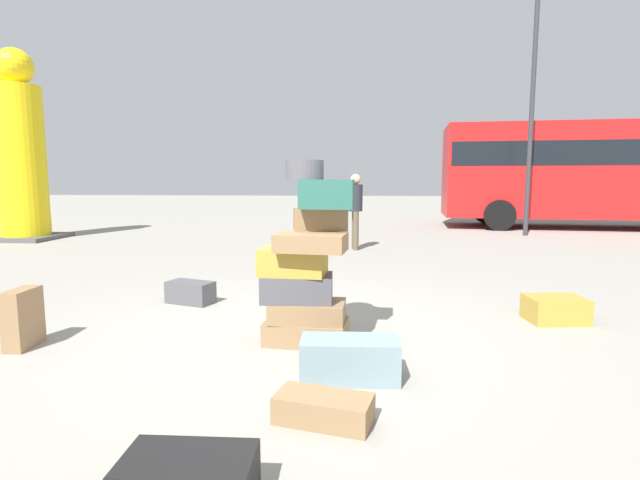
# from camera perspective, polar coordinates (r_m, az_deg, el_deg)

# --- Properties ---
(ground_plane) EXTENTS (80.00, 80.00, 0.00)m
(ground_plane) POSITION_cam_1_polar(r_m,az_deg,el_deg) (4.65, -3.32, -11.52)
(ground_plane) COLOR gray
(suitcase_tower) EXTENTS (0.86, 0.71, 1.66)m
(suitcase_tower) POSITION_cam_1_polar(r_m,az_deg,el_deg) (4.38, -1.60, -3.59)
(suitcase_tower) COLOR olive
(suitcase_tower) RESTS_ON ground
(suitcase_tan_white_trunk) EXTENTS (0.62, 0.48, 0.26)m
(suitcase_tan_white_trunk) POSITION_cam_1_polar(r_m,az_deg,el_deg) (5.69, 26.09, -7.38)
(suitcase_tan_white_trunk) COLOR #B28C33
(suitcase_tan_white_trunk) RESTS_ON ground
(suitcase_brown_foreground_far) EXTENTS (0.64, 0.41, 0.17)m
(suitcase_brown_foreground_far) POSITION_cam_1_polar(r_m,az_deg,el_deg) (3.15, 0.42, -19.33)
(suitcase_brown_foreground_far) COLOR olive
(suitcase_brown_foreground_far) RESTS_ON ground
(suitcase_slate_right_side) EXTENTS (0.75, 0.37, 0.31)m
(suitcase_slate_right_side) POSITION_cam_1_polar(r_m,az_deg,el_deg) (3.72, 3.53, -13.87)
(suitcase_slate_right_side) COLOR gray
(suitcase_slate_right_side) RESTS_ON ground
(suitcase_charcoal_upright_blue) EXTENTS (0.62, 0.45, 0.26)m
(suitcase_charcoal_upright_blue) POSITION_cam_1_polar(r_m,az_deg,el_deg) (6.07, -15.08, -6.00)
(suitcase_charcoal_upright_blue) COLOR #4C4C51
(suitcase_charcoal_upright_blue) RESTS_ON ground
(suitcase_brown_left_side) EXTENTS (0.19, 0.38, 0.53)m
(suitcase_brown_left_side) POSITION_cam_1_polar(r_m,az_deg,el_deg) (5.08, -31.72, -7.90)
(suitcase_brown_left_side) COLOR olive
(suitcase_brown_left_side) RESTS_ON ground
(person_bearded_onlooker) EXTENTS (0.30, 0.34, 1.61)m
(person_bearded_onlooker) POSITION_cam_1_polar(r_m,az_deg,el_deg) (10.27, 4.21, 4.20)
(person_bearded_onlooker) COLOR brown
(person_bearded_onlooker) RESTS_ON ground
(yellow_dummy_statue) EXTENTS (1.58, 1.58, 4.63)m
(yellow_dummy_statue) POSITION_cam_1_polar(r_m,az_deg,el_deg) (14.13, -31.91, 8.47)
(yellow_dummy_statue) COLOR yellow
(yellow_dummy_statue) RESTS_ON ground
(parked_bus) EXTENTS (8.80, 3.34, 3.15)m
(parked_bus) POSITION_cam_1_polar(r_m,az_deg,el_deg) (16.95, 29.35, 7.42)
(parked_bus) COLOR red
(parked_bus) RESTS_ON ground
(lamp_post) EXTENTS (0.36, 0.36, 7.10)m
(lamp_post) POSITION_cam_1_polar(r_m,az_deg,el_deg) (14.27, 24.05, 18.90)
(lamp_post) COLOR #333338
(lamp_post) RESTS_ON ground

